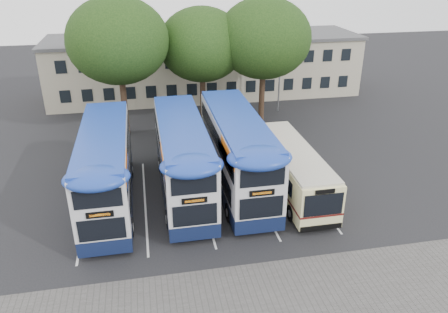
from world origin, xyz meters
The scene contains 12 objects.
ground centered at (0.00, 0.00, 0.00)m, with size 120.00×120.00×0.00m, color black.
paving_strip centered at (-2.00, -5.00, 0.01)m, with size 40.00×6.00×0.01m, color #595654.
bay_lines centered at (-3.75, 5.00, 0.01)m, with size 14.12×11.00×0.01m.
depot_building centered at (0.00, 26.99, 3.15)m, with size 32.40×8.40×6.20m.
lamp_post centered at (6.00, 19.97, 5.08)m, with size 0.25×1.05×9.06m.
tree_left centered at (-8.40, 16.76, 7.78)m, with size 7.99×7.99×11.19m.
tree_mid centered at (-1.56, 18.49, 6.92)m, with size 7.39×7.39×10.07m.
tree_right centered at (3.59, 17.47, 7.43)m, with size 8.00×8.00×10.85m.
bus_dd_left centered at (-9.32, 5.34, 2.60)m, with size 2.75×11.34×4.73m.
bus_dd_mid centered at (-4.75, 5.77, 2.63)m, with size 2.78×11.45×4.77m.
bus_dd_right centered at (-1.26, 5.90, 2.70)m, with size 2.85×11.75×4.90m.
bus_single centered at (2.09, 4.79, 1.68)m, with size 2.53×9.95×2.97m.
Camera 1 is at (-6.89, -18.72, 14.01)m, focal length 35.00 mm.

